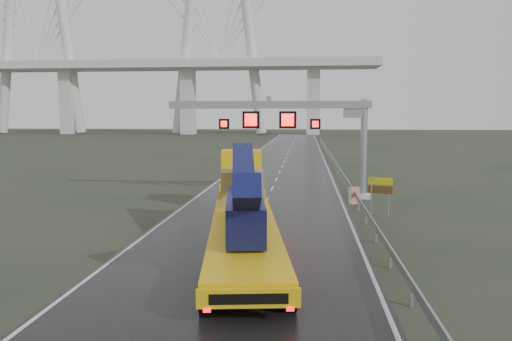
# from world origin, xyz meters

# --- Properties ---
(ground) EXTENTS (400.00, 400.00, 0.00)m
(ground) POSITION_xyz_m (0.00, 0.00, 0.00)
(ground) COLOR #293021
(ground) RESTS_ON ground
(road) EXTENTS (11.00, 200.00, 0.02)m
(road) POSITION_xyz_m (0.00, 40.00, 0.01)
(road) COLOR black
(road) RESTS_ON ground
(guardrail) EXTENTS (0.20, 140.00, 1.40)m
(guardrail) POSITION_xyz_m (6.10, 30.00, 0.70)
(guardrail) COLOR gray
(guardrail) RESTS_ON ground
(sign_gantry) EXTENTS (14.90, 1.20, 7.42)m
(sign_gantry) POSITION_xyz_m (2.10, 17.99, 5.61)
(sign_gantry) COLOR silver
(sign_gantry) RESTS_ON ground
(heavy_haul_truck) EXTENTS (5.45, 19.73, 4.59)m
(heavy_haul_truck) POSITION_xyz_m (-0.44, 6.24, 1.78)
(heavy_haul_truck) COLOR #DC9F0C
(heavy_haul_truck) RESTS_ON ground
(exit_sign_pair) EXTENTS (1.39, 0.46, 2.45)m
(exit_sign_pair) POSITION_xyz_m (7.10, 10.92, 1.71)
(exit_sign_pair) COLOR #93969B
(exit_sign_pair) RESTS_ON ground
(striped_barrier) EXTENTS (0.77, 0.61, 1.14)m
(striped_barrier) POSITION_xyz_m (6.06, 15.56, 0.57)
(striped_barrier) COLOR red
(striped_barrier) RESTS_ON ground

